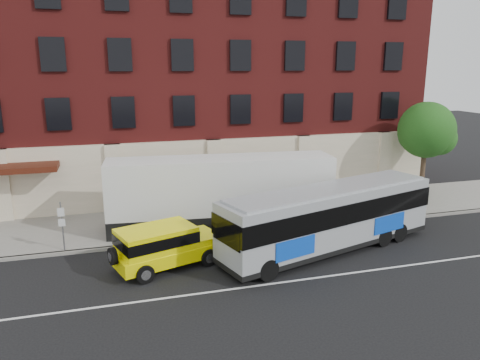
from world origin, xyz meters
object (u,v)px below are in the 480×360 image
object	(u,v)px
city_bus	(330,216)
shipping_container	(221,195)
street_tree	(427,132)
yellow_suv	(163,244)
sign_pole	(62,224)

from	to	relation	value
city_bus	shipping_container	size ratio (longest dim) A/B	0.97
city_bus	street_tree	bearing A→B (deg)	32.71
street_tree	yellow_suv	world-z (taller)	street_tree
city_bus	shipping_container	world-z (taller)	shipping_container
street_tree	sign_pole	bearing A→B (deg)	-171.39
street_tree	shipping_container	size ratio (longest dim) A/B	0.52
street_tree	shipping_container	distance (m)	14.56
street_tree	shipping_container	bearing A→B (deg)	-171.22
sign_pole	shipping_container	distance (m)	7.96
sign_pole	yellow_suv	size ratio (longest dim) A/B	0.50
sign_pole	shipping_container	xyz separation A→B (m)	(7.86, 1.15, 0.49)
street_tree	yellow_suv	size ratio (longest dim) A/B	1.23
sign_pole	street_tree	bearing A→B (deg)	8.61
city_bus	sign_pole	bearing A→B (deg)	165.72
street_tree	shipping_container	xyz separation A→B (m)	(-14.18, -2.19, -2.47)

